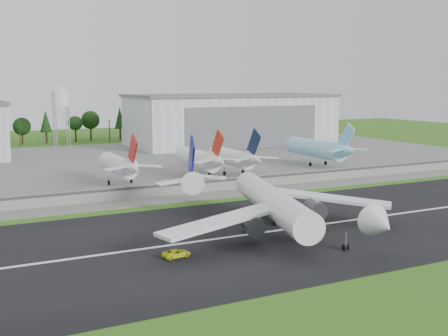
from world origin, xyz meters
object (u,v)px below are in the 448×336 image
main_airliner (274,209)px  ground_vehicle (176,253)px  parked_jet_red_b (201,159)px  parked_jet_skyblue (321,149)px  parked_jet_navy (236,157)px  parked_jet_red_a (121,165)px

main_airliner → ground_vehicle: bearing=31.8°
ground_vehicle → parked_jet_red_b: size_ratio=0.16×
parked_jet_skyblue → main_airliner: bearing=-132.1°
main_airliner → parked_jet_red_b: (14.39, 67.00, 1.44)m
ground_vehicle → parked_jet_skyblue: 119.58m
parked_jet_red_b → parked_jet_skyblue: 51.03m
parked_jet_navy → parked_jet_skyblue: bearing=7.6°
parked_jet_red_a → parked_jet_red_b: size_ratio=1.00×
parked_jet_red_b → parked_jet_navy: parked_jet_red_b is taller
parked_jet_red_a → parked_jet_skyblue: (77.27, 5.08, 0.52)m
main_airliner → parked_jet_navy: 72.20m
main_airliner → parked_jet_red_b: size_ratio=1.86×
ground_vehicle → parked_jet_skyblue: bearing=-56.0°
parked_jet_red_a → parked_jet_navy: (39.05, 0.01, 0.07)m
main_airliner → parked_jet_red_b: 68.55m
parked_jet_navy → main_airliner: bearing=-111.9°
parked_jet_red_a → parked_jet_red_b: (26.49, 0.04, 0.30)m
main_airliner → ground_vehicle: size_ratio=11.44×
ground_vehicle → parked_jet_skyblue: size_ratio=0.14×
main_airliner → ground_vehicle: main_airliner is taller
parked_jet_red_a → parked_jet_skyblue: 77.44m
parked_jet_red_b → ground_vehicle: bearing=-117.7°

